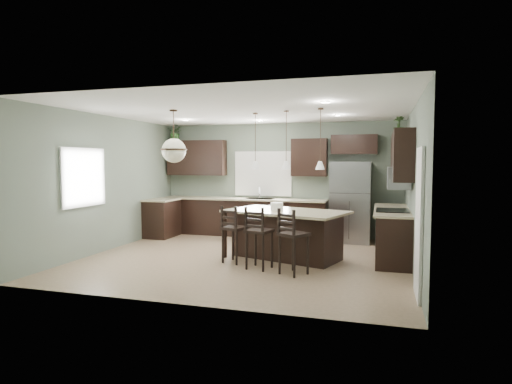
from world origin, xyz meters
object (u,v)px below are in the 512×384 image
Objects in this scene: refrigerator at (350,202)px; bar_stool_left at (235,234)px; plant_back_left at (175,132)px; serving_dish at (277,206)px; bar_stool_right at (294,241)px; kitchen_island at (286,235)px; bar_stool_center at (259,238)px.

bar_stool_left is (-1.88, -2.71, -0.40)m from refrigerator.
refrigerator is 4.85m from plant_back_left.
bar_stool_right is at bearing -63.83° from serving_dish.
plant_back_left is (-2.66, 2.93, 2.09)m from bar_stool_left.
refrigerator is 2.42m from kitchen_island.
kitchen_island is 2.04× the size of bar_stool_center.
serving_dish reaches higher than kitchen_island.
bar_stool_right reaches higher than bar_stool_center.
bar_stool_left reaches higher than kitchen_island.
refrigerator is 3.32m from bar_stool_center.
refrigerator is at bearing 59.10° from serving_dish.
plant_back_left reaches higher than bar_stool_left.
kitchen_island is at bearing -116.20° from refrigerator.
bar_stool_left is at bearing -47.81° from plant_back_left.
refrigerator reaches higher than kitchen_island.
bar_stool_left is at bearing -134.72° from serving_dish.
refrigerator reaches higher than bar_stool_right.
serving_dish is (-0.19, 0.06, 0.53)m from kitchen_island.
refrigerator is at bearing 81.48° from kitchen_island.
serving_dish is at bearing 97.53° from bar_stool_center.
bar_stool_center reaches higher than bar_stool_left.
bar_stool_center is (-0.08, -0.95, -0.45)m from serving_dish.
bar_stool_right is at bearing -41.70° from plant_back_left.
serving_dish reaches higher than bar_stool_left.
plant_back_left is at bearing 145.18° from serving_dish.
bar_stool_center is 2.49× the size of plant_back_left.
bar_stool_left is 2.42× the size of plant_back_left.
plant_back_left is (-3.49, 2.35, 2.15)m from kitchen_island.
kitchen_island is at bearing 85.39° from bar_stool_center.
kitchen_island is (-1.05, -2.13, -0.46)m from refrigerator.
kitchen_island is 0.57m from serving_dish.
kitchen_island is 1.15m from bar_stool_right.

